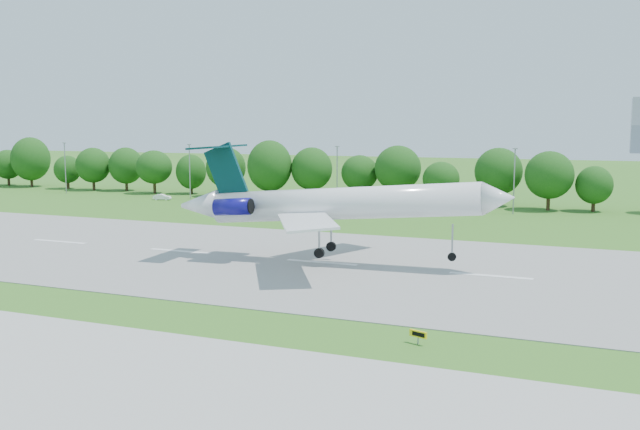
{
  "coord_description": "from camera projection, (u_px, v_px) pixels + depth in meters",
  "views": [
    {
      "loc": [
        31.88,
        -52.7,
        16.53
      ],
      "look_at": [
        2.68,
        18.0,
        6.78
      ],
      "focal_mm": 40.0,
      "sensor_mm": 36.0,
      "label": 1
    }
  ],
  "objects": [
    {
      "name": "airliner",
      "position": [
        326.0,
        203.0,
        84.08
      ],
      "size": [
        41.08,
        29.76,
        13.29
      ],
      "rotation": [
        0.0,
        -0.07,
        0.08
      ],
      "color": "white",
      "rests_on": "ground"
    },
    {
      "name": "service_vehicle_b",
      "position": [
        250.0,
        204.0,
        143.68
      ],
      "size": [
        3.53,
        2.12,
        1.12
      ],
      "primitive_type": "imported",
      "rotation": [
        0.0,
        0.0,
        1.32
      ],
      "color": "white",
      "rests_on": "ground"
    },
    {
      "name": "ground",
      "position": [
        214.0,
        314.0,
        62.48
      ],
      "size": [
        600.0,
        600.0,
        0.0
      ],
      "primitive_type": "plane",
      "color": "#376A1C",
      "rests_on": "ground"
    },
    {
      "name": "runway",
      "position": [
        322.0,
        263.0,
        85.4
      ],
      "size": [
        400.0,
        45.0,
        0.08
      ],
      "primitive_type": "cube",
      "color": "gray",
      "rests_on": "ground"
    },
    {
      "name": "service_vehicle_a",
      "position": [
        162.0,
        197.0,
        156.63
      ],
      "size": [
        4.1,
        2.43,
        1.28
      ],
      "primitive_type": "imported",
      "rotation": [
        0.0,
        0.0,
        1.87
      ],
      "color": "white",
      "rests_on": "ground"
    },
    {
      "name": "taxiway",
      "position": [
        69.0,
        381.0,
        45.98
      ],
      "size": [
        400.0,
        23.0,
        0.08
      ],
      "primitive_type": "cube",
      "color": "#ADADA8",
      "rests_on": "ground"
    },
    {
      "name": "tree_line",
      "position": [
        445.0,
        175.0,
        146.05
      ],
      "size": [
        288.4,
        8.4,
        10.4
      ],
      "color": "#382314",
      "rests_on": "ground"
    },
    {
      "name": "light_poles",
      "position": [
        421.0,
        177.0,
        137.81
      ],
      "size": [
        175.9,
        0.25,
        12.19
      ],
      "color": "gray",
      "rests_on": "ground"
    },
    {
      "name": "taxi_sign_centre",
      "position": [
        418.0,
        334.0,
        53.8
      ],
      "size": [
        1.47,
        0.66,
        1.05
      ],
      "rotation": [
        0.0,
        0.0,
        -0.34
      ],
      "color": "gray",
      "rests_on": "ground"
    }
  ]
}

